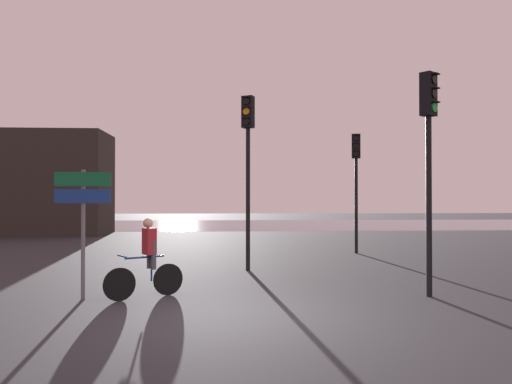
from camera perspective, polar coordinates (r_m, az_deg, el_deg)
name	(u,v)px	position (r m, az deg, el deg)	size (l,w,h in m)	color
ground_plane	(244,319)	(8.65, -1.43, -14.27)	(120.00, 120.00, 0.00)	#28282D
water_strip	(231,225)	(38.88, -2.92, -3.75)	(80.00, 16.00, 0.01)	slate
distant_building	(3,183)	(31.48, -26.97, 0.89)	(11.60, 4.00, 5.77)	#2D2823
traffic_light_near_right	(429,141)	(10.98, 19.14, 5.51)	(0.41, 0.42, 4.64)	black
traffic_light_far_right	(356,170)	(18.87, 11.37, 2.45)	(0.37, 0.39, 4.42)	black
traffic_light_center	(248,150)	(14.11, -0.93, 4.81)	(0.39, 0.41, 4.92)	black
direction_sign_post	(83,210)	(10.52, -19.18, -1.95)	(1.10, 0.12, 2.60)	slate
cyclist	(148,257)	(10.48, -12.29, -7.32)	(1.46, 0.95, 1.62)	black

